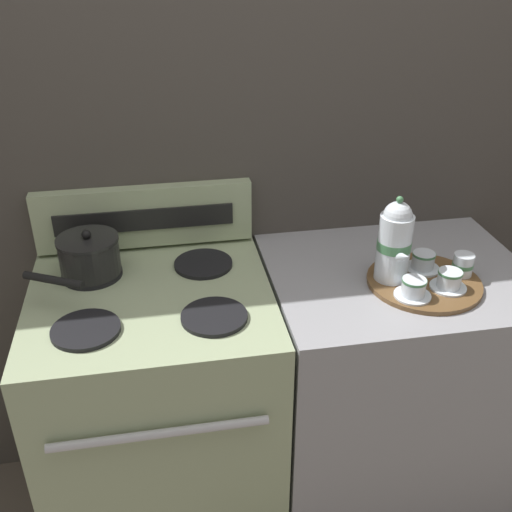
{
  "coord_description": "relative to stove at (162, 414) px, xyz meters",
  "views": [
    {
      "loc": [
        -0.36,
        -1.45,
        1.82
      ],
      "look_at": [
        -0.09,
        0.03,
        0.98
      ],
      "focal_mm": 42.0,
      "sensor_mm": 36.0,
      "label": 1
    }
  ],
  "objects": [
    {
      "name": "side_counter",
      "position": [
        0.75,
        0.0,
        -0.0
      ],
      "size": [
        0.79,
        0.64,
        0.9
      ],
      "color": "#939399",
      "rests_on": "ground"
    },
    {
      "name": "teapot",
      "position": [
        0.69,
        -0.05,
        0.58
      ],
      "size": [
        0.1,
        0.16,
        0.26
      ],
      "color": "silver",
      "rests_on": "serving_tray"
    },
    {
      "name": "teacup_front",
      "position": [
        0.81,
        -0.02,
        0.49
      ],
      "size": [
        0.1,
        0.1,
        0.06
      ],
      "color": "silver",
      "rests_on": "serving_tray"
    },
    {
      "name": "creamer_jug",
      "position": [
        0.91,
        -0.07,
        0.5
      ],
      "size": [
        0.06,
        0.06,
        0.07
      ],
      "color": "silver",
      "rests_on": "serving_tray"
    },
    {
      "name": "teacup_left",
      "position": [
        0.84,
        -0.13,
        0.49
      ],
      "size": [
        0.1,
        0.1,
        0.06
      ],
      "color": "silver",
      "rests_on": "serving_tray"
    },
    {
      "name": "teacup_right",
      "position": [
        0.72,
        -0.15,
        0.49
      ],
      "size": [
        0.1,
        0.1,
        0.06
      ],
      "color": "silver",
      "rests_on": "serving_tray"
    },
    {
      "name": "stove",
      "position": [
        0.0,
        0.0,
        0.0
      ],
      "size": [
        0.69,
        0.66,
        0.91
      ],
      "color": "#9EAD84",
      "rests_on": "ground"
    },
    {
      "name": "ground_plane",
      "position": [
        0.4,
        0.0,
        -0.45
      ],
      "size": [
        6.0,
        6.0,
        0.0
      ],
      "primitive_type": "plane",
      "color": "brown"
    },
    {
      "name": "wall_back",
      "position": [
        0.4,
        0.34,
        0.65
      ],
      "size": [
        6.0,
        0.05,
        2.2
      ],
      "color": "#423D38",
      "rests_on": "ground"
    },
    {
      "name": "control_panel",
      "position": [
        -0.0,
        0.29,
        0.56
      ],
      "size": [
        0.68,
        0.05,
        0.2
      ],
      "color": "#9EAD84",
      "rests_on": "stove"
    },
    {
      "name": "saucepan",
      "position": [
        -0.17,
        0.14,
        0.52
      ],
      "size": [
        0.26,
        0.3,
        0.14
      ],
      "color": "black",
      "rests_on": "stove"
    },
    {
      "name": "serving_tray",
      "position": [
        0.79,
        -0.08,
        0.46
      ],
      "size": [
        0.33,
        0.33,
        0.01
      ],
      "color": "brown",
      "rests_on": "side_counter"
    }
  ]
}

